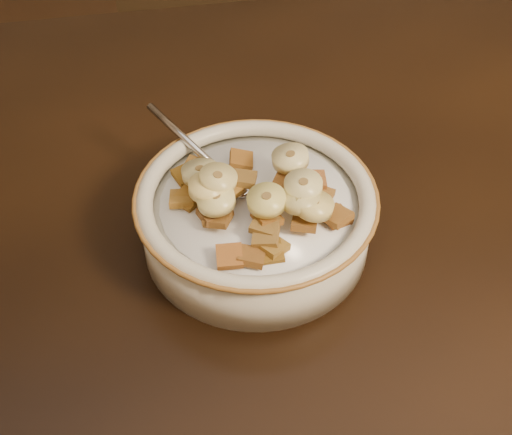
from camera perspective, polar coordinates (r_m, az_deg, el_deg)
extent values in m
cube|color=black|center=(0.69, 19.50, -2.28)|extent=(1.41, 0.92, 0.04)
cube|color=#372716|center=(1.34, -1.77, 10.63)|extent=(0.50, 0.50, 0.90)
cylinder|color=silver|center=(0.61, 0.00, -0.43)|extent=(0.20, 0.20, 0.05)
cylinder|color=white|center=(0.60, 0.00, 1.13)|extent=(0.16, 0.16, 0.00)
ellipsoid|color=silver|center=(0.61, -2.02, 2.93)|extent=(0.05, 0.06, 0.01)
cube|color=#97572D|center=(0.60, 4.64, 3.01)|extent=(0.02, 0.02, 0.01)
cube|color=brown|center=(0.59, -2.66, 2.59)|extent=(0.03, 0.03, 0.01)
cube|color=#9C4F19|center=(0.57, 0.76, 1.64)|extent=(0.03, 0.03, 0.01)
cube|color=#8F5B25|center=(0.55, -0.35, -3.15)|extent=(0.03, 0.03, 0.01)
cube|color=brown|center=(0.58, 6.47, 0.06)|extent=(0.03, 0.03, 0.01)
cube|color=#925E22|center=(0.59, -5.45, 1.57)|extent=(0.03, 0.03, 0.01)
cube|color=olive|center=(0.56, 0.72, -0.60)|extent=(0.03, 0.03, 0.01)
cube|color=olive|center=(0.58, -0.99, 3.12)|extent=(0.03, 0.03, 0.01)
cube|color=brown|center=(0.57, -3.05, -0.06)|extent=(0.03, 0.03, 0.01)
cube|color=brown|center=(0.55, 1.14, -2.81)|extent=(0.02, 0.02, 0.01)
cube|color=olive|center=(0.58, -2.17, 2.36)|extent=(0.03, 0.03, 0.01)
cube|color=brown|center=(0.62, -4.81, 4.07)|extent=(0.03, 0.03, 0.01)
cube|color=#9C541C|center=(0.54, -2.14, -3.12)|extent=(0.02, 0.02, 0.01)
cube|color=olive|center=(0.58, 6.49, 0.12)|extent=(0.03, 0.03, 0.01)
cube|color=brown|center=(0.55, 0.78, -1.46)|extent=(0.03, 0.03, 0.01)
cube|color=brown|center=(0.56, 0.89, 0.02)|extent=(0.03, 0.03, 0.01)
cube|color=olive|center=(0.55, 1.34, -2.31)|extent=(0.03, 0.03, 0.01)
cube|color=brown|center=(0.59, -2.40, 2.90)|extent=(0.03, 0.03, 0.01)
cube|color=brown|center=(0.60, 5.19, 1.83)|extent=(0.03, 0.03, 0.01)
cube|color=brown|center=(0.62, -1.19, 4.65)|extent=(0.02, 0.02, 0.01)
cube|color=brown|center=(0.57, -3.52, 0.23)|extent=(0.03, 0.03, 0.01)
cube|color=brown|center=(0.62, -5.61, 3.42)|extent=(0.03, 0.03, 0.01)
cube|color=brown|center=(0.58, -2.69, 1.99)|extent=(0.03, 0.03, 0.01)
cube|color=brown|center=(0.58, 2.32, 2.65)|extent=(0.03, 0.03, 0.01)
cube|color=olive|center=(0.59, -5.95, 1.51)|extent=(0.02, 0.02, 0.01)
cube|color=brown|center=(0.57, 3.90, -0.42)|extent=(0.03, 0.03, 0.01)
cylinder|color=#E9DD74|center=(0.56, 0.85, 1.38)|extent=(0.04, 0.04, 0.01)
cylinder|color=#F8DD77|center=(0.57, -3.90, 2.41)|extent=(0.04, 0.04, 0.01)
cylinder|color=#E3D272|center=(0.56, 4.68, 0.97)|extent=(0.04, 0.04, 0.02)
cylinder|color=#FFEE96|center=(0.57, -3.22, 1.43)|extent=(0.04, 0.04, 0.01)
cylinder|color=beige|center=(0.56, 3.58, 1.43)|extent=(0.04, 0.04, 0.02)
cylinder|color=#F3E5A0|center=(0.59, 2.77, 4.76)|extent=(0.04, 0.04, 0.01)
cylinder|color=#D6C988|center=(0.60, -4.50, 3.61)|extent=(0.04, 0.04, 0.02)
cylinder|color=#DABD77|center=(0.58, -3.06, 3.08)|extent=(0.04, 0.04, 0.02)
cylinder|color=#E8D786|center=(0.57, 3.80, 2.52)|extent=(0.03, 0.03, 0.01)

